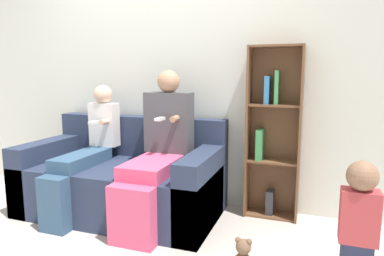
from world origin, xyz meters
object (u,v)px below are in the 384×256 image
Objects in this scene: toddler_standing at (359,219)px; bookshelf at (273,134)px; child_seated at (85,151)px; adult_seated at (158,146)px; couch at (123,181)px.

bookshelf is (-0.60, 0.88, 0.33)m from toddler_standing.
child_seated is at bearing -162.25° from bookshelf.
adult_seated is 1.69× the size of toddler_standing.
couch is 1.41m from bookshelf.
bookshelf reaches higher than couch.
child_seated is (-0.30, -0.12, 0.29)m from couch.
adult_seated is at bearing -11.30° from couch.
adult_seated is at bearing 3.60° from child_seated.
adult_seated is 1.57m from toddler_standing.
couch is at bearing 22.13° from child_seated.
child_seated is 2.22m from toddler_standing.
child_seated is 1.67m from bookshelf.
toddler_standing is at bearing -55.59° from bookshelf.
couch is 1.17× the size of bookshelf.
adult_seated is at bearing -152.41° from bookshelf.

